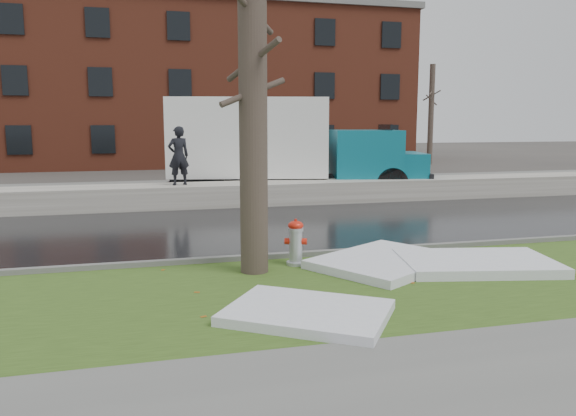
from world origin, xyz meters
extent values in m
plane|color=#47423D|center=(0.00, 0.00, 0.00)|extent=(120.00, 120.00, 0.00)
cube|color=#304717|center=(0.00, -1.25, 0.02)|extent=(60.00, 4.50, 0.04)
cube|color=slate|center=(0.00, -5.00, 0.03)|extent=(60.00, 3.00, 0.05)
cube|color=black|center=(0.00, 4.50, 0.01)|extent=(60.00, 7.00, 0.03)
cube|color=slate|center=(0.00, 13.00, 0.01)|extent=(60.00, 9.00, 0.03)
cube|color=slate|center=(0.00, 1.00, 0.07)|extent=(60.00, 0.15, 0.14)
cube|color=#BCB7AB|center=(0.00, 8.70, 0.38)|extent=(60.00, 1.60, 0.75)
cube|color=brown|center=(2.00, 30.00, 5.00)|extent=(26.00, 12.00, 10.00)
cylinder|color=brown|center=(-6.00, 26.00, 3.25)|extent=(0.36, 0.36, 6.50)
cylinder|color=brown|center=(-6.00, 26.00, 4.20)|extent=(0.84, 1.62, 0.73)
cylinder|color=brown|center=(-6.00, 26.00, 5.10)|extent=(1.08, 1.26, 0.66)
cylinder|color=brown|center=(-6.00, 26.00, 3.60)|extent=(1.40, 0.61, 0.63)
cylinder|color=brown|center=(16.00, 24.00, 3.25)|extent=(0.36, 0.36, 6.50)
cylinder|color=brown|center=(16.00, 24.00, 4.20)|extent=(0.84, 1.62, 0.73)
cylinder|color=brown|center=(16.00, 24.00, 5.10)|extent=(1.08, 1.26, 0.66)
cylinder|color=brown|center=(16.00, 24.00, 3.60)|extent=(1.40, 0.61, 0.63)
cylinder|color=#AAADB2|center=(0.28, 0.38, 0.43)|extent=(0.32, 0.32, 0.77)
ellipsoid|color=red|center=(0.28, 0.38, 0.81)|extent=(0.38, 0.38, 0.18)
cylinder|color=red|center=(0.28, 0.38, 0.91)|extent=(0.07, 0.07, 0.06)
cylinder|color=red|center=(0.12, 0.44, 0.50)|extent=(0.14, 0.15, 0.12)
cylinder|color=red|center=(0.43, 0.33, 0.50)|extent=(0.14, 0.15, 0.12)
cylinder|color=#AAADB2|center=(0.33, 0.53, 0.50)|extent=(0.18, 0.15, 0.15)
cylinder|color=brown|center=(-0.59, 0.11, 3.19)|extent=(0.51, 0.51, 6.30)
cylinder|color=brown|center=(-0.59, 0.11, 3.82)|extent=(0.73, 1.47, 0.66)
cylinder|color=brown|center=(-0.59, 0.11, 4.63)|extent=(0.99, 1.12, 0.59)
cylinder|color=brown|center=(-0.59, 0.11, 3.28)|extent=(1.27, 0.53, 0.56)
cube|color=black|center=(2.65, 10.52, 0.68)|extent=(8.46, 2.78, 0.23)
cube|color=white|center=(1.31, 10.81, 2.21)|extent=(6.11, 3.76, 2.84)
cube|color=#0D6A7D|center=(5.59, 9.90, 1.58)|extent=(2.89, 2.97, 1.79)
cube|color=#0D6A7D|center=(7.08, 9.58, 1.16)|extent=(1.72, 2.53, 0.95)
cube|color=black|center=(6.31, 9.75, 2.21)|extent=(0.52, 2.08, 0.95)
cube|color=black|center=(-2.08, 11.53, 0.34)|extent=(2.03, 1.61, 0.71)
cylinder|color=black|center=(6.13, 8.66, 0.58)|extent=(1.20, 0.55, 1.16)
cylinder|color=black|center=(6.59, 10.82, 0.58)|extent=(1.20, 0.55, 1.16)
cylinder|color=black|center=(1.39, 9.66, 0.58)|extent=(1.20, 0.55, 1.16)
cylinder|color=black|center=(1.85, 11.82, 0.58)|extent=(1.20, 0.55, 1.16)
cylinder|color=black|center=(-0.25, 10.01, 0.58)|extent=(1.20, 0.55, 1.16)
cylinder|color=black|center=(0.20, 12.18, 0.58)|extent=(1.20, 0.55, 1.16)
imported|color=black|center=(-1.37, 8.62, 1.69)|extent=(0.78, 0.60, 1.89)
cube|color=silver|center=(1.93, -0.10, 0.12)|extent=(3.26, 3.06, 0.16)
cube|color=silver|center=(-0.34, -2.50, 0.11)|extent=(2.72, 2.56, 0.14)
cube|color=silver|center=(3.52, -0.69, 0.13)|extent=(3.11, 2.34, 0.18)
camera|label=1|loc=(-2.52, -9.76, 2.76)|focal=35.00mm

